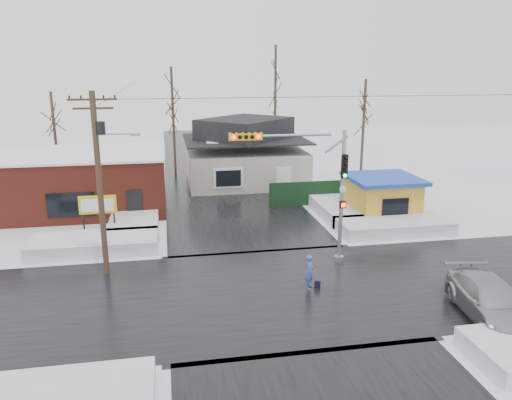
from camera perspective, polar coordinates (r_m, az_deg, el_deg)
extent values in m
plane|color=white|center=(23.47, 2.54, -10.39)|extent=(120.00, 120.00, 0.00)
cube|color=black|center=(23.46, 2.54, -10.37)|extent=(10.00, 120.00, 0.02)
cube|color=black|center=(23.46, 2.54, -10.37)|extent=(120.00, 10.00, 0.02)
cube|color=white|center=(29.58, -17.96, -4.79)|extent=(7.00, 3.00, 0.80)
cube|color=white|center=(32.37, 15.46, -2.87)|extent=(7.00, 3.00, 0.80)
cube|color=white|center=(34.11, -13.61, -1.83)|extent=(3.00, 8.00, 0.80)
cube|color=white|center=(36.03, 9.19, -0.68)|extent=(3.00, 8.00, 0.80)
cylinder|color=gray|center=(26.06, 9.76, 0.24)|extent=(0.20, 0.20, 7.00)
cylinder|color=gray|center=(27.11, 9.45, -6.62)|extent=(0.50, 0.50, 0.30)
cylinder|color=gray|center=(24.55, 3.46, 7.37)|extent=(4.60, 0.14, 0.14)
cube|color=gold|center=(24.15, -1.19, 7.27)|extent=(1.60, 0.28, 0.35)
sphere|color=#FF0C0C|center=(23.91, -2.56, 7.18)|extent=(0.20, 0.20, 0.20)
sphere|color=#FF0C0C|center=(24.10, 0.29, 7.26)|extent=(0.20, 0.20, 0.20)
cube|color=black|center=(25.50, 10.09, 3.81)|extent=(0.30, 0.22, 1.20)
sphere|color=#0CE533|center=(25.46, 10.15, 2.76)|extent=(0.18, 0.18, 0.18)
cube|color=black|center=(25.96, 9.88, -0.52)|extent=(0.30, 0.20, 0.35)
cylinder|color=#382619|center=(24.97, -17.43, 1.46)|extent=(0.28, 0.28, 9.00)
cube|color=#382619|center=(24.38, -18.19, 10.86)|extent=(2.20, 0.10, 0.10)
cube|color=#382619|center=(24.40, -18.12, 9.93)|extent=(1.80, 0.10, 0.10)
cylinder|color=black|center=(24.46, -17.36, 7.87)|extent=(0.44, 0.44, 0.60)
cylinder|color=gray|center=(24.43, -15.78, 7.27)|extent=(1.80, 0.08, 0.08)
cube|color=gray|center=(24.37, -13.65, 7.28)|extent=(0.50, 0.22, 0.12)
cube|color=maroon|center=(38.01, -19.49, 1.96)|extent=(12.00, 8.00, 4.00)
cube|color=white|center=(37.63, -19.76, 5.00)|extent=(12.20, 8.20, 0.15)
cube|color=black|center=(34.31, -20.39, -0.53)|extent=(3.00, 0.08, 1.60)
cube|color=black|center=(33.89, -13.68, -0.70)|extent=(1.00, 0.08, 2.20)
cylinder|color=black|center=(31.91, -19.09, -2.49)|extent=(0.10, 0.10, 1.80)
cylinder|color=black|center=(31.67, -15.87, -2.35)|extent=(0.10, 0.10, 1.80)
cube|color=gold|center=(31.47, -17.64, -0.51)|extent=(2.20, 0.18, 1.10)
cube|color=white|center=(31.37, -17.66, -0.56)|extent=(1.90, 0.02, 0.80)
cube|color=#BDB7AB|center=(44.01, -1.26, 3.87)|extent=(10.00, 8.00, 3.00)
cube|color=black|center=(43.60, -1.28, 6.97)|extent=(10.40, 8.40, 0.12)
pyramid|color=black|center=(43.48, -1.29, 8.22)|extent=(9.00, 7.00, 1.80)
cube|color=maroon|center=(45.06, 2.58, 8.50)|extent=(0.70, 0.70, 1.40)
cube|color=white|center=(39.83, -3.18, 2.50)|extent=(2.40, 0.12, 1.60)
cube|color=gold|center=(34.93, 14.20, 0.07)|extent=(4.00, 4.00, 2.60)
cube|color=#1747AE|center=(34.59, 14.36, 2.39)|extent=(4.60, 4.60, 0.25)
cube|color=black|center=(33.16, 15.63, -0.83)|extent=(1.80, 0.06, 1.20)
cube|color=black|center=(37.57, 7.50, 0.83)|extent=(8.00, 0.12, 1.80)
cylinder|color=#332821|center=(46.91, -9.42, 8.70)|extent=(0.24, 0.24, 10.00)
cylinder|color=#332821|center=(49.98, 2.20, 10.43)|extent=(0.24, 0.24, 12.00)
cylinder|color=#332821|center=(44.32, 12.13, 7.55)|extent=(0.24, 0.24, 9.00)
cylinder|color=#332821|center=(45.96, -21.94, 6.43)|extent=(0.24, 0.24, 8.00)
imported|color=#3F54B2|center=(23.53, 6.16, -8.19)|extent=(0.60, 0.71, 1.65)
imported|color=#A0A3A7|center=(22.91, 25.27, -10.43)|extent=(2.96, 5.68, 1.57)
cube|color=black|center=(23.83, 7.03, -9.62)|extent=(0.30, 0.19, 0.35)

